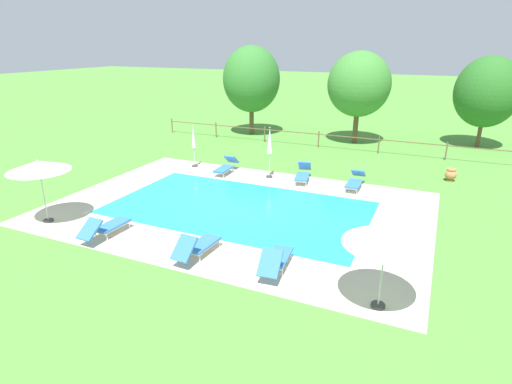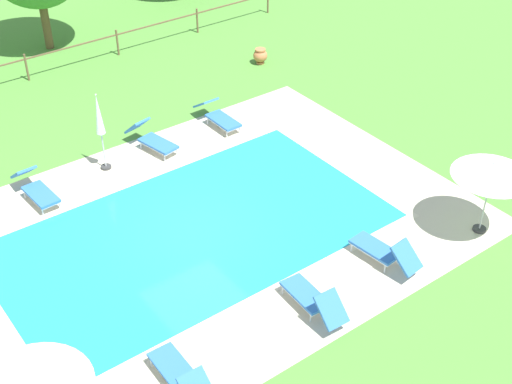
{
  "view_description": "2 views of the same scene",
  "coord_description": "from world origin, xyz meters",
  "px_view_note": "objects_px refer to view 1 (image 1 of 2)",
  "views": [
    {
      "loc": [
        7.08,
        -13.99,
        6.36
      ],
      "look_at": [
        0.55,
        0.5,
        0.6
      ],
      "focal_mm": 29.08,
      "sensor_mm": 36.0,
      "label": 1
    },
    {
      "loc": [
        -7.73,
        -13.13,
        12.06
      ],
      "look_at": [
        1.94,
        -0.24,
        0.65
      ],
      "focal_mm": 50.41,
      "sensor_mm": 36.0,
      "label": 2
    }
  ],
  "objects_px": {
    "sun_lounger_north_mid": "(276,259)",
    "patio_umbrella_closed_row_mid_west": "(194,141)",
    "patio_umbrella_open_by_bench": "(38,166)",
    "tree_centre": "(487,92)",
    "patio_umbrella_closed_row_west": "(270,144)",
    "sun_lounger_south_mid": "(198,245)",
    "tree_west_mid": "(251,79)",
    "patio_umbrella_open_foreground": "(386,238)",
    "sun_lounger_north_far": "(355,181)",
    "sun_lounger_north_near_steps": "(303,174)",
    "tree_far_west": "(359,84)",
    "sun_lounger_north_end": "(106,226)",
    "sun_lounger_south_near_corner": "(226,166)",
    "terracotta_urn_near_fence": "(451,174)"
  },
  "relations": [
    {
      "from": "sun_lounger_south_near_corner",
      "to": "terracotta_urn_near_fence",
      "type": "xyz_separation_m",
      "value": [
        10.54,
        3.35,
        -0.04
      ]
    },
    {
      "from": "sun_lounger_north_near_steps",
      "to": "sun_lounger_south_near_corner",
      "type": "height_order",
      "value": "sun_lounger_north_near_steps"
    },
    {
      "from": "sun_lounger_south_near_corner",
      "to": "tree_centre",
      "type": "bearing_deg",
      "value": 43.93
    },
    {
      "from": "patio_umbrella_closed_row_mid_west",
      "to": "tree_centre",
      "type": "relative_size",
      "value": 0.41
    },
    {
      "from": "sun_lounger_north_end",
      "to": "tree_west_mid",
      "type": "relative_size",
      "value": 0.33
    },
    {
      "from": "sun_lounger_north_far",
      "to": "patio_umbrella_closed_row_west",
      "type": "bearing_deg",
      "value": -178.52
    },
    {
      "from": "sun_lounger_south_mid",
      "to": "patio_umbrella_open_foreground",
      "type": "relative_size",
      "value": 0.9
    },
    {
      "from": "tree_far_west",
      "to": "tree_centre",
      "type": "distance_m",
      "value": 7.74
    },
    {
      "from": "sun_lounger_south_mid",
      "to": "sun_lounger_north_near_steps",
      "type": "bearing_deg",
      "value": 85.64
    },
    {
      "from": "tree_west_mid",
      "to": "patio_umbrella_closed_row_mid_west",
      "type": "bearing_deg",
      "value": -85.14
    },
    {
      "from": "sun_lounger_north_near_steps",
      "to": "sun_lounger_south_mid",
      "type": "bearing_deg",
      "value": -94.36
    },
    {
      "from": "sun_lounger_north_near_steps",
      "to": "tree_centre",
      "type": "bearing_deg",
      "value": 54.39
    },
    {
      "from": "sun_lounger_north_end",
      "to": "sun_lounger_south_mid",
      "type": "xyz_separation_m",
      "value": [
        3.66,
        0.07,
        0.01
      ]
    },
    {
      "from": "sun_lounger_north_near_steps",
      "to": "sun_lounger_south_near_corner",
      "type": "bearing_deg",
      "value": -174.65
    },
    {
      "from": "patio_umbrella_closed_row_west",
      "to": "sun_lounger_north_mid",
      "type": "bearing_deg",
      "value": -66.17
    },
    {
      "from": "patio_umbrella_open_by_bench",
      "to": "patio_umbrella_closed_row_west",
      "type": "xyz_separation_m",
      "value": [
        5.5,
        8.43,
        -0.48
      ]
    },
    {
      "from": "tree_centre",
      "to": "patio_umbrella_closed_row_mid_west",
      "type": "bearing_deg",
      "value": -141.57
    },
    {
      "from": "sun_lounger_north_far",
      "to": "patio_umbrella_open_by_bench",
      "type": "distance_m",
      "value": 13.07
    },
    {
      "from": "sun_lounger_north_mid",
      "to": "tree_far_west",
      "type": "bearing_deg",
      "value": 94.28
    },
    {
      "from": "sun_lounger_south_near_corner",
      "to": "patio_umbrella_open_foreground",
      "type": "bearing_deg",
      "value": -43.63
    },
    {
      "from": "tree_west_mid",
      "to": "tree_centre",
      "type": "bearing_deg",
      "value": 8.58
    },
    {
      "from": "patio_umbrella_closed_row_west",
      "to": "sun_lounger_south_mid",
      "type": "bearing_deg",
      "value": -82.83
    },
    {
      "from": "sun_lounger_north_mid",
      "to": "patio_umbrella_closed_row_mid_west",
      "type": "xyz_separation_m",
      "value": [
        -8.04,
        8.3,
        1.03
      ]
    },
    {
      "from": "tree_west_mid",
      "to": "sun_lounger_north_mid",
      "type": "bearing_deg",
      "value": -63.04
    },
    {
      "from": "sun_lounger_north_near_steps",
      "to": "terracotta_urn_near_fence",
      "type": "distance_m",
      "value": 7.17
    },
    {
      "from": "sun_lounger_north_near_steps",
      "to": "tree_centre",
      "type": "height_order",
      "value": "tree_centre"
    },
    {
      "from": "patio_umbrella_closed_row_west",
      "to": "tree_centre",
      "type": "height_order",
      "value": "tree_centre"
    },
    {
      "from": "sun_lounger_north_near_steps",
      "to": "patio_umbrella_open_foreground",
      "type": "bearing_deg",
      "value": -60.98
    },
    {
      "from": "sun_lounger_south_near_corner",
      "to": "tree_centre",
      "type": "relative_size",
      "value": 0.36
    },
    {
      "from": "patio_umbrella_open_foreground",
      "to": "tree_far_west",
      "type": "xyz_separation_m",
      "value": [
        -4.36,
        18.2,
        1.85
      ]
    },
    {
      "from": "sun_lounger_north_mid",
      "to": "tree_west_mid",
      "type": "height_order",
      "value": "tree_west_mid"
    },
    {
      "from": "sun_lounger_south_mid",
      "to": "sun_lounger_south_near_corner",
      "type": "bearing_deg",
      "value": 112.43
    },
    {
      "from": "patio_umbrella_open_foreground",
      "to": "sun_lounger_north_mid",
      "type": "bearing_deg",
      "value": 168.45
    },
    {
      "from": "tree_centre",
      "to": "tree_far_west",
      "type": "bearing_deg",
      "value": -165.13
    },
    {
      "from": "sun_lounger_south_mid",
      "to": "patio_umbrella_open_by_bench",
      "type": "height_order",
      "value": "patio_umbrella_open_by_bench"
    },
    {
      "from": "terracotta_urn_near_fence",
      "to": "patio_umbrella_open_by_bench",
      "type": "bearing_deg",
      "value": -140.04
    },
    {
      "from": "terracotta_urn_near_fence",
      "to": "tree_centre",
      "type": "height_order",
      "value": "tree_centre"
    },
    {
      "from": "sun_lounger_south_near_corner",
      "to": "patio_umbrella_closed_row_west",
      "type": "relative_size",
      "value": 0.8
    },
    {
      "from": "patio_umbrella_open_by_bench",
      "to": "sun_lounger_north_near_steps",
      "type": "bearing_deg",
      "value": 49.82
    },
    {
      "from": "patio_umbrella_open_by_bench",
      "to": "patio_umbrella_closed_row_west",
      "type": "distance_m",
      "value": 10.08
    },
    {
      "from": "sun_lounger_north_end",
      "to": "patio_umbrella_open_foreground",
      "type": "bearing_deg",
      "value": -2.04
    },
    {
      "from": "tree_far_west",
      "to": "patio_umbrella_open_foreground",
      "type": "bearing_deg",
      "value": -76.54
    },
    {
      "from": "patio_umbrella_open_foreground",
      "to": "patio_umbrella_closed_row_mid_west",
      "type": "xyz_separation_m",
      "value": [
        -11.08,
        8.92,
        -0.55
      ]
    },
    {
      "from": "sun_lounger_south_mid",
      "to": "tree_centre",
      "type": "bearing_deg",
      "value": 66.23
    },
    {
      "from": "sun_lounger_north_end",
      "to": "patio_umbrella_closed_row_west",
      "type": "distance_m",
      "value": 8.97
    },
    {
      "from": "patio_umbrella_closed_row_west",
      "to": "tree_west_mid",
      "type": "distance_m",
      "value": 10.72
    },
    {
      "from": "patio_umbrella_closed_row_west",
      "to": "tree_far_west",
      "type": "height_order",
      "value": "tree_far_west"
    },
    {
      "from": "patio_umbrella_open_by_bench",
      "to": "tree_centre",
      "type": "height_order",
      "value": "tree_centre"
    },
    {
      "from": "sun_lounger_north_far",
      "to": "sun_lounger_north_near_steps",
      "type": "bearing_deg",
      "value": 179.93
    },
    {
      "from": "patio_umbrella_open_foreground",
      "to": "tree_centre",
      "type": "xyz_separation_m",
      "value": [
        3.12,
        20.18,
        1.51
      ]
    }
  ]
}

